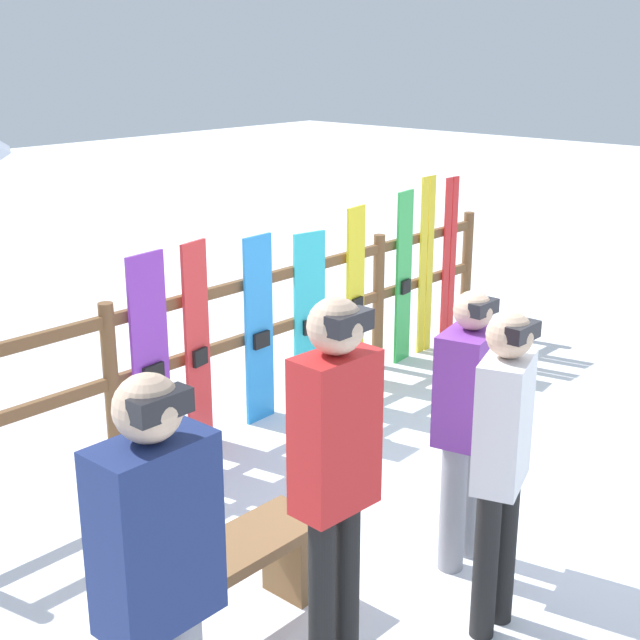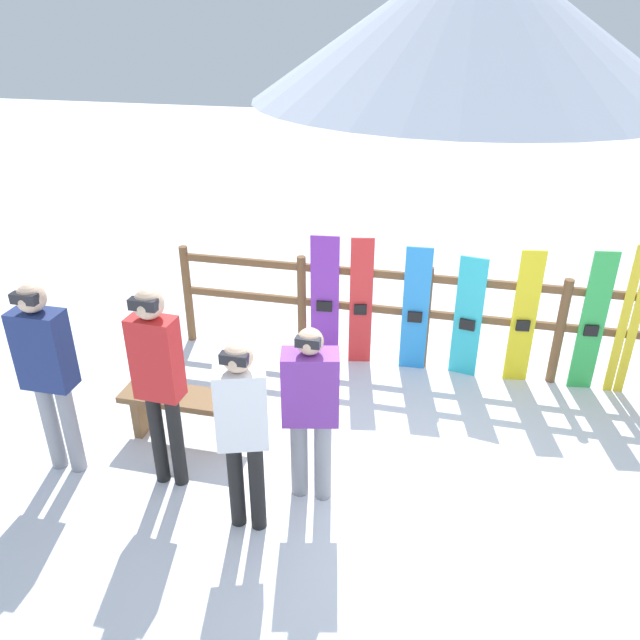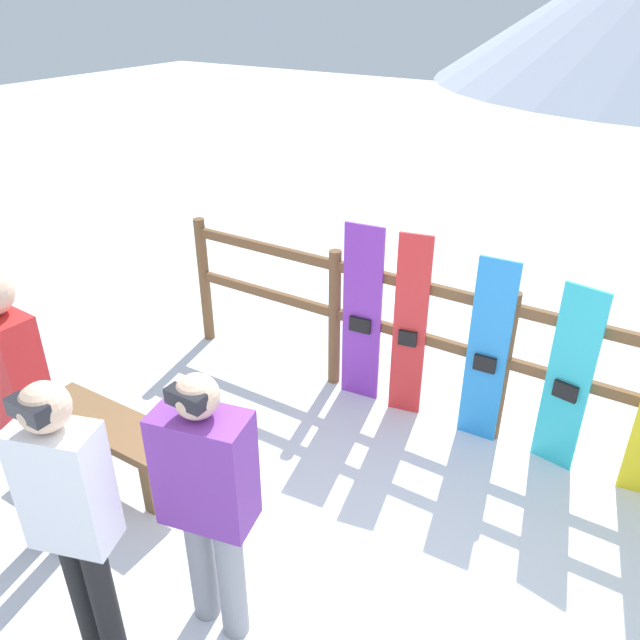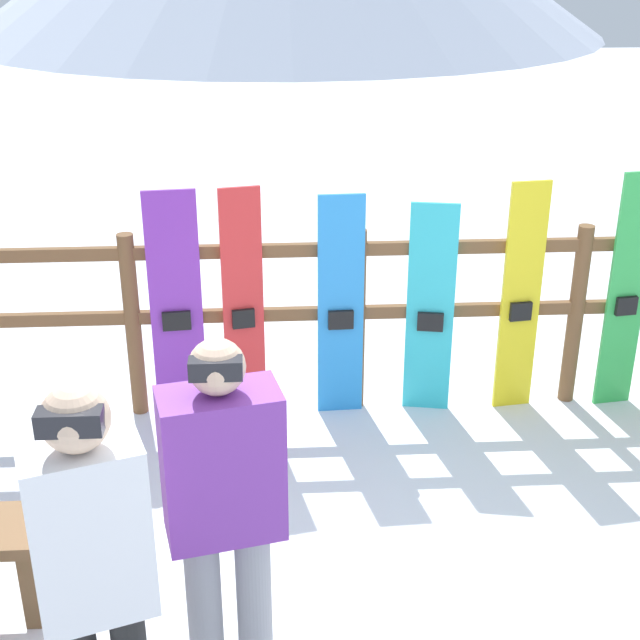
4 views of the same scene
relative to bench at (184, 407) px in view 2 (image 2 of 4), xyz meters
name	(u,v)px [view 2 (image 2 of 4)]	position (x,y,z in m)	size (l,w,h in m)	color
ground_plane	(401,486)	(2.07, -0.23, -0.34)	(40.00, 40.00, 0.00)	white
mountain_backdrop	(474,21)	(2.07, 23.81, 2.66)	(18.00, 18.00, 6.00)	#B2BCD1
fence	(426,309)	(2.07, 1.81, 0.38)	(5.72, 0.10, 1.21)	brown
bench	(184,407)	(0.00, 0.00, 0.00)	(1.18, 0.36, 0.47)	brown
person_purple	(310,405)	(1.34, -0.49, 0.57)	(0.48, 0.33, 1.58)	gray
person_white	(242,424)	(0.94, -0.94, 0.64)	(0.42, 0.31, 1.65)	black
person_red	(158,373)	(0.13, -0.61, 0.76)	(0.38, 0.24, 1.82)	black
person_navy	(47,366)	(-0.85, -0.65, 0.71)	(0.43, 0.24, 1.78)	gray
snowboard_purple	(325,300)	(0.95, 1.75, 0.40)	(0.32, 0.08, 1.49)	purple
snowboard_red	(361,303)	(1.36, 1.75, 0.41)	(0.25, 0.09, 1.50)	red
snowboard_blue	(415,310)	(1.96, 1.75, 0.38)	(0.29, 0.06, 1.45)	#288CE0
snowboard_cyan	(468,318)	(2.53, 1.75, 0.35)	(0.29, 0.10, 1.39)	#2DBFCC
snowboard_yellow	(524,318)	(3.09, 1.75, 0.41)	(0.25, 0.08, 1.51)	yellow
snowboard_green	(592,323)	(3.77, 1.75, 0.44)	(0.25, 0.08, 1.56)	green
ski_pair_yellow	(629,322)	(4.11, 1.75, 0.49)	(0.20, 0.02, 1.65)	yellow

